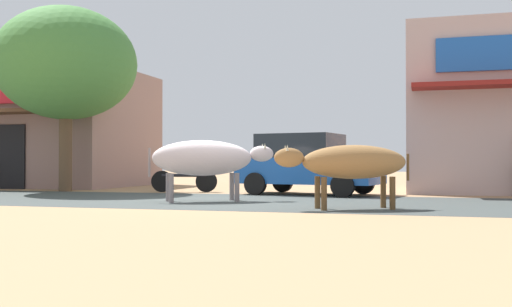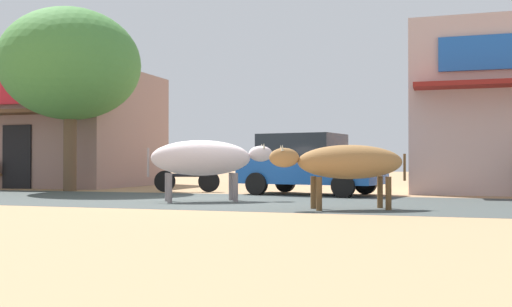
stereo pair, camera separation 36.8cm
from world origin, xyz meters
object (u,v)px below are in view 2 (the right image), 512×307
(roadside_tree, at_px, (70,65))
(parked_hatchback_car, at_px, (309,163))
(cow_near_brown, at_px, (204,158))
(cow_far_dark, at_px, (347,163))
(parked_motorcycle, at_px, (188,176))

(roadside_tree, bearing_deg, parked_hatchback_car, 1.79)
(cow_near_brown, height_order, cow_far_dark, cow_near_brown)
(cow_near_brown, bearing_deg, parked_motorcycle, 118.64)
(roadside_tree, xyz_separation_m, cow_far_dark, (9.06, -4.44, -2.97))
(parked_hatchback_car, xyz_separation_m, cow_far_dark, (1.72, -4.67, 0.03))
(parked_hatchback_car, distance_m, parked_motorcycle, 3.69)
(parked_motorcycle, bearing_deg, roadside_tree, -172.64)
(cow_near_brown, bearing_deg, parked_hatchback_car, 63.75)
(parked_hatchback_car, relative_size, cow_far_dark, 1.59)
(parked_hatchback_car, relative_size, cow_near_brown, 1.52)
(parked_hatchback_car, height_order, cow_far_dark, parked_hatchback_car)
(parked_hatchback_car, distance_m, cow_far_dark, 4.98)
(roadside_tree, xyz_separation_m, parked_motorcycle, (3.68, 0.47, -3.37))
(roadside_tree, relative_size, parked_hatchback_car, 1.38)
(parked_motorcycle, xyz_separation_m, cow_near_brown, (1.99, -3.65, 0.49))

